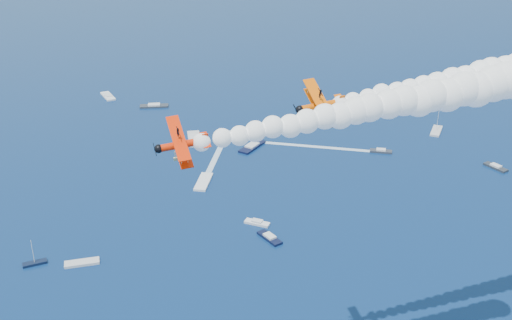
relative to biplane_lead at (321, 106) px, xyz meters
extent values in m
cube|color=white|center=(-6.16, 90.67, -58.47)|extent=(8.13, 12.73, 0.70)
cube|color=#303540|center=(59.19, 99.28, -58.47)|extent=(8.08, 5.55, 0.70)
cube|color=black|center=(15.48, 114.01, -58.47)|extent=(11.90, 11.92, 0.70)
cube|color=silver|center=(-3.79, 126.00, -58.47)|extent=(5.60, 14.51, 0.70)
cube|color=white|center=(-33.79, 181.65, -58.47)|extent=(6.54, 12.35, 0.70)
cube|color=silver|center=(-43.94, 53.17, -58.47)|extent=(8.83, 2.91, 0.70)
cube|color=white|center=(4.63, 61.78, -58.47)|extent=(7.26, 6.17, 0.70)
cube|color=black|center=(6.09, 53.28, -58.47)|extent=(5.69, 8.80, 0.70)
cube|color=#2F353F|center=(-15.17, 164.51, -58.47)|extent=(12.26, 5.38, 0.70)
cube|color=black|center=(-55.73, 55.82, -58.47)|extent=(6.29, 2.94, 0.70)
cube|color=silver|center=(87.50, 111.70, -58.47)|extent=(8.99, 10.61, 0.70)
cube|color=#2A2F38|center=(91.60, 78.11, -58.47)|extent=(5.44, 8.74, 0.70)
cube|color=white|center=(3.16, 113.95, -58.79)|extent=(15.98, 36.02, 0.04)
cube|color=white|center=(38.48, 109.00, -58.79)|extent=(35.25, 17.95, 0.04)
camera|label=1|loc=(-32.13, -88.95, 35.05)|focal=44.30mm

